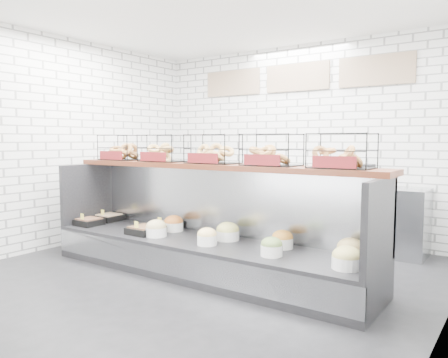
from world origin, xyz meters
The scene contains 5 objects.
ground centered at (0.00, 0.00, 0.00)m, with size 5.50×5.50×0.00m, color black.
room_shell centered at (0.00, 0.60, 2.06)m, with size 5.02×5.51×3.01m.
display_case centered at (0.01, 0.35, 0.33)m, with size 4.00×0.90×1.20m.
bagel_shelf centered at (0.00, 0.52, 1.38)m, with size 4.10×0.50×0.40m.
prep_counter centered at (-0.01, 2.43, 0.47)m, with size 4.00×0.60×1.20m.
Camera 1 is at (3.00, -3.56, 1.54)m, focal length 35.00 mm.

